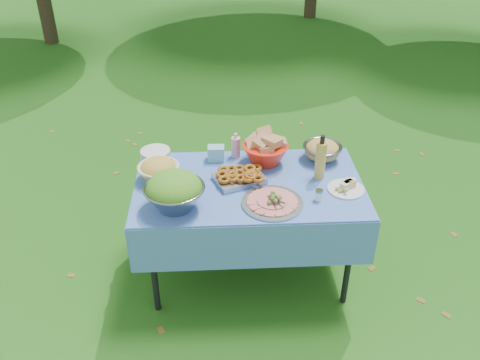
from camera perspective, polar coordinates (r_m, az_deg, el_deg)
The scene contains 14 objects.
ground at distance 3.73m, azimuth 0.91°, elevation -10.25°, with size 80.00×80.00×0.00m, color #113D0B.
picnic_table at distance 3.48m, azimuth 0.96°, elevation -5.65°, with size 1.46×0.86×0.76m, color #84BDFF.
salad_bowl at distance 3.00m, azimuth -7.39°, elevation -1.26°, with size 0.36×0.36×0.24m, color gray, non-canonical shape.
pasta_bowl_white at distance 3.30m, azimuth -9.13°, elevation 1.17°, with size 0.26×0.26×0.15m, color silver, non-canonical shape.
plate_stack at distance 3.51m, azimuth -9.44°, elevation 2.66°, with size 0.20×0.20×0.09m, color silver.
wipes_box at distance 3.49m, azimuth -2.71°, elevation 3.01°, with size 0.11×0.08×0.10m, color #7CC2CB.
sanitizer_bottle at distance 3.51m, azimuth -0.48°, elevation 3.94°, with size 0.06×0.06×0.18m, color #F8A1B2.
bread_bowl at distance 3.44m, azimuth 2.88°, elevation 3.52°, with size 0.31×0.31×0.21m, color red, non-canonical shape.
pasta_bowl_steel at distance 3.54m, azimuth 9.21°, elevation 3.35°, with size 0.26×0.26×0.14m, color gray, non-canonical shape.
fried_tray at distance 3.26m, azimuth -0.07°, elevation 0.43°, with size 0.31×0.22×0.07m, color #A5A5A9.
charcuterie_platter at distance 3.05m, azimuth 3.67°, elevation -2.02°, with size 0.38×0.38×0.09m, color #A7ABAF.
oil_bottle at distance 3.28m, azimuth 9.06°, elevation 2.57°, with size 0.07×0.07×0.31m, color gold.
cheese_plate at distance 3.25m, azimuth 11.85°, elevation -0.62°, with size 0.23×0.23×0.06m, color silver.
shaker at distance 3.12m, azimuth 8.84°, elevation -1.68°, with size 0.05×0.05×0.07m, color white.
Camera 1 is at (-0.20, -2.72, 2.54)m, focal length 38.00 mm.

